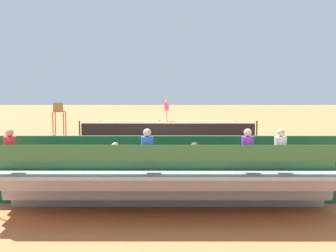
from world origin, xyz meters
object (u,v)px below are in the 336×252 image
at_px(tennis_net, 168,131).
at_px(tennis_ball_near, 170,124).
at_px(courtside_bench, 238,179).
at_px(line_judge, 49,163).
at_px(bleacher_stand, 170,181).
at_px(tennis_racket, 162,120).
at_px(tennis_player, 167,108).
at_px(equipment_bag, 185,192).
at_px(umpire_chair, 59,117).

distance_m(tennis_net, tennis_ball_near, 7.98).
xyz_separation_m(courtside_bench, line_judge, (5.88, -0.18, 0.46)).
bearing_deg(bleacher_stand, tennis_racket, -88.76).
height_order(tennis_player, tennis_ball_near, tennis_player).
height_order(tennis_ball_near, line_judge, line_judge).
xyz_separation_m(bleacher_stand, courtside_bench, (-2.12, -2.12, -0.42)).
xyz_separation_m(courtside_bench, tennis_racket, (2.69, -24.47, -0.54)).
distance_m(tennis_net, equipment_bag, 13.42).
bearing_deg(line_judge, tennis_racket, -97.47).
distance_m(tennis_racket, line_judge, 24.52).
distance_m(umpire_chair, tennis_player, 12.50).
distance_m(bleacher_stand, tennis_player, 26.01).
height_order(tennis_net, line_judge, line_judge).
bearing_deg(courtside_bench, line_judge, -1.72).
xyz_separation_m(tennis_net, equipment_bag, (-0.55, 13.40, -0.32)).
distance_m(bleacher_stand, line_judge, 4.41).
distance_m(umpire_chair, equipment_bag, 14.78).
relative_size(tennis_racket, line_judge, 0.27).
height_order(courtside_bench, tennis_racket, courtside_bench).
bearing_deg(umpire_chair, equipment_bag, 117.26).
relative_size(bleacher_stand, equipment_bag, 10.07).
height_order(equipment_bag, tennis_player, tennis_player).
distance_m(tennis_player, tennis_racket, 1.21).
relative_size(umpire_chair, courtside_bench, 1.19).
xyz_separation_m(umpire_chair, tennis_player, (-6.06, -10.93, -0.30)).
xyz_separation_m(tennis_player, tennis_ball_near, (-0.26, 2.66, -0.98)).
distance_m(tennis_net, courtside_bench, 13.45).
relative_size(bleacher_stand, tennis_ball_near, 137.27).
relative_size(tennis_racket, tennis_ball_near, 7.98).
bearing_deg(tennis_player, equipment_bag, 91.64).
distance_m(courtside_bench, equipment_bag, 1.69).
xyz_separation_m(tennis_racket, tennis_ball_near, (-0.62, 3.23, 0.02)).
bearing_deg(bleacher_stand, equipment_bag, -103.43).
xyz_separation_m(bleacher_stand, line_judge, (3.76, -2.30, 0.04)).
relative_size(courtside_bench, equipment_bag, 2.00).
distance_m(tennis_net, tennis_racket, 11.22).
height_order(equipment_bag, tennis_racket, equipment_bag).
height_order(umpire_chair, tennis_player, umpire_chair).
bearing_deg(line_judge, tennis_net, -105.73).
xyz_separation_m(tennis_ball_near, line_judge, (3.81, 21.06, 0.98)).
relative_size(umpire_chair, tennis_racket, 4.06).
relative_size(tennis_player, tennis_ball_near, 29.18).
height_order(courtside_bench, tennis_player, tennis_player).
bearing_deg(equipment_bag, bleacher_stand, 76.57).
relative_size(bleacher_stand, line_judge, 4.70).
relative_size(bleacher_stand, umpire_chair, 4.23).
bearing_deg(tennis_ball_near, line_judge, 79.75).
xyz_separation_m(bleacher_stand, equipment_bag, (-0.48, -1.99, -0.80)).
height_order(umpire_chair, equipment_bag, umpire_chair).
xyz_separation_m(umpire_chair, tennis_ball_near, (-6.32, -8.27, -1.28)).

